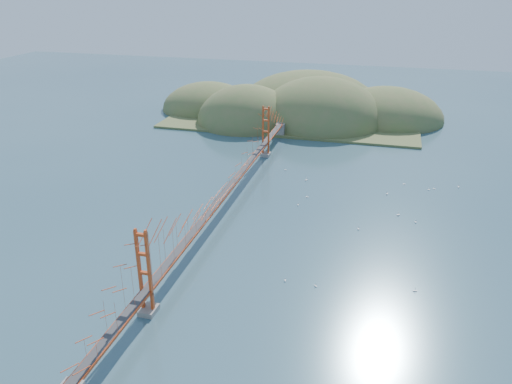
# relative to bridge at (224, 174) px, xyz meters

# --- Properties ---
(ground) EXTENTS (320.00, 320.00, 0.00)m
(ground) POSITION_rel_bridge_xyz_m (0.00, -0.18, -7.01)
(ground) COLOR #325464
(ground) RESTS_ON ground
(bridge) EXTENTS (2.20, 94.40, 12.00)m
(bridge) POSITION_rel_bridge_xyz_m (0.00, 0.00, 0.00)
(bridge) COLOR gray
(bridge) RESTS_ON ground
(far_headlands) EXTENTS (84.00, 58.00, 25.00)m
(far_headlands) POSITION_rel_bridge_xyz_m (2.21, 68.33, -7.01)
(far_headlands) COLOR brown
(far_headlands) RESTS_ON ground
(sailboat_7) EXTENTS (0.51, 0.44, 0.59)m
(sailboat_7) POSITION_rel_bridge_xyz_m (30.87, 20.62, -6.87)
(sailboat_7) COLOR white
(sailboat_7) RESTS_ON ground
(sailboat_14) EXTENTS (0.69, 0.69, 0.72)m
(sailboat_14) POSITION_rel_bridge_xyz_m (29.84, 5.97, -6.85)
(sailboat_14) COLOR white
(sailboat_14) RESTS_ON ground
(sailboat_5) EXTENTS (0.50, 0.52, 0.58)m
(sailboat_5) POSITION_rel_bridge_xyz_m (32.70, 3.90, -6.87)
(sailboat_5) COLOR white
(sailboat_5) RESTS_ON ground
(sailboat_15) EXTENTS (0.49, 0.57, 0.66)m
(sailboat_15) POSITION_rel_bridge_xyz_m (41.24, 21.89, -6.86)
(sailboat_15) COLOR white
(sailboat_15) RESTS_ON ground
(sailboat_3) EXTENTS (0.69, 0.69, 0.72)m
(sailboat_3) POSITION_rel_bridge_xyz_m (11.58, 17.60, -6.85)
(sailboat_3) COLOR white
(sailboat_3) RESTS_ON ground
(sailboat_16) EXTENTS (0.58, 0.55, 0.66)m
(sailboat_16) POSITION_rel_bridge_xyz_m (13.19, 9.37, -6.86)
(sailboat_16) COLOR white
(sailboat_16) RESTS_ON ground
(sailboat_17) EXTENTS (0.50, 0.46, 0.56)m
(sailboat_17) POSITION_rel_bridge_xyz_m (36.54, 19.71, -6.87)
(sailboat_17) COLOR white
(sailboat_17) RESTS_ON ground
(sailboat_13) EXTENTS (0.59, 0.54, 0.66)m
(sailboat_13) POSITION_rel_bridge_xyz_m (32.16, -16.87, -6.86)
(sailboat_13) COLOR white
(sailboat_13) RESTS_ON ground
(sailboat_10) EXTENTS (0.47, 0.50, 0.56)m
(sailboat_10) POSITION_rel_bridge_xyz_m (14.97, -18.95, -6.87)
(sailboat_10) COLOR white
(sailboat_10) RESTS_ON ground
(sailboat_6) EXTENTS (0.53, 0.53, 0.55)m
(sailboat_6) POSITION_rel_bridge_xyz_m (19.21, -19.15, -6.87)
(sailboat_6) COLOR white
(sailboat_6) RESTS_ON ground
(sailboat_12) EXTENTS (0.51, 0.43, 0.59)m
(sailboat_12) POSITION_rel_bridge_xyz_m (6.30, 22.13, -6.87)
(sailboat_12) COLOR white
(sailboat_12) RESTS_ON ground
(sailboat_0) EXTENTS (0.42, 0.50, 0.57)m
(sailboat_0) POSITION_rel_bridge_xyz_m (12.18, 5.47, -6.87)
(sailboat_0) COLOR white
(sailboat_0) RESTS_ON ground
(sailboat_8) EXTENTS (0.53, 0.53, 0.58)m
(sailboat_8) POSITION_rel_bridge_xyz_m (35.51, 18.94, -6.87)
(sailboat_8) COLOR white
(sailboat_8) RESTS_ON ground
(sailboat_1) EXTENTS (0.56, 0.56, 0.63)m
(sailboat_1) POSITION_rel_bridge_xyz_m (23.54, -1.09, -6.86)
(sailboat_1) COLOR white
(sailboat_1) RESTS_ON ground
(sailboat_4) EXTENTS (0.57, 0.58, 0.65)m
(sailboat_4) POSITION_rel_bridge_xyz_m (27.68, 14.74, -6.86)
(sailboat_4) COLOR white
(sailboat_4) RESTS_ON ground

